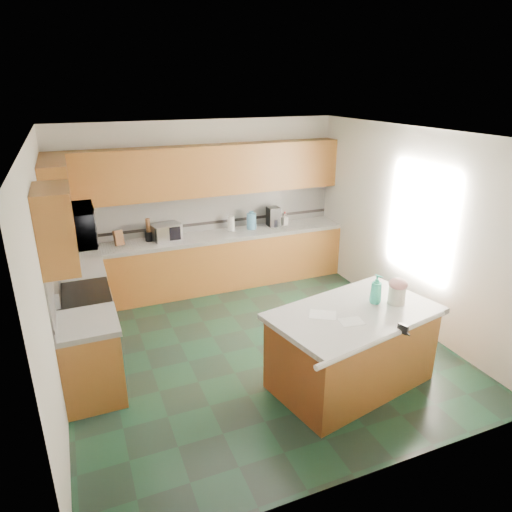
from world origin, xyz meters
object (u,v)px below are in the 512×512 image
knife_block (119,238)px  coffee_maker (273,217)px  island_top (355,313)px  island_base (351,350)px  toaster_oven (166,232)px  soap_bottle_island (376,289)px  treat_jar (397,295)px

knife_block → coffee_maker: coffee_maker is taller
island_top → coffee_maker: (0.48, 3.19, 0.19)m
island_top → knife_block: bearing=111.6°
island_base → toaster_oven: size_ratio=3.96×
soap_bottle_island → toaster_oven: size_ratio=0.78×
island_top → treat_jar: bearing=-12.9°
island_top → coffee_maker: 3.24m
toaster_oven → soap_bottle_island: bearing=-74.6°
soap_bottle_island → treat_jar: bearing=-37.7°
island_top → knife_block: (-2.09, 3.16, 0.15)m
treat_jar → coffee_maker: 3.21m
toaster_oven → coffee_maker: (1.85, 0.03, 0.04)m
soap_bottle_island → knife_block: 3.92m
island_base → coffee_maker: coffee_maker is taller
island_top → island_base: bearing=0.0°
island_base → knife_block: knife_block is taller
treat_jar → soap_bottle_island: 0.25m
coffee_maker → island_base: bearing=-97.0°
island_base → toaster_oven: (-1.37, 3.16, 0.62)m
island_base → soap_bottle_island: 0.74m
soap_bottle_island → knife_block: bearing=112.4°
soap_bottle_island → knife_block: soap_bottle_island is taller
knife_block → toaster_oven: 0.72m
soap_bottle_island → island_base: bearing=178.5°
soap_bottle_island → coffee_maker: (0.17, 3.12, -0.01)m
soap_bottle_island → coffee_maker: bearing=71.4°
toaster_oven → coffee_maker: coffee_maker is taller
treat_jar → toaster_oven: size_ratio=0.46×
soap_bottle_island → coffee_maker: soap_bottle_island is taller
island_top → soap_bottle_island: size_ratio=5.35×
treat_jar → toaster_oven: toaster_oven is taller
knife_block → soap_bottle_island: bearing=-63.9°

